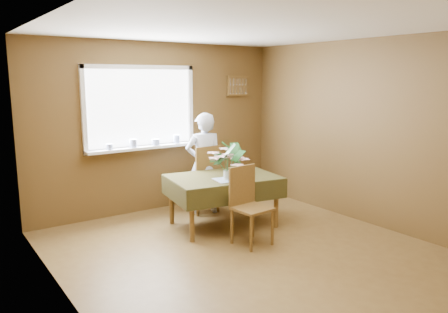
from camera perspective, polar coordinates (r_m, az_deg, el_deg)
floor at (r=5.10m, az=3.64°, el=-12.60°), size 4.50×4.50×0.00m
ceiling at (r=4.73m, az=4.00°, el=16.53°), size 4.50×4.50×0.00m
wall_back at (r=6.65m, az=-8.48°, el=3.83°), size 4.00×0.00×4.00m
wall_left at (r=3.85m, az=-20.05°, el=-1.30°), size 0.00×4.50×4.50m
wall_right at (r=6.20m, az=18.37°, el=2.97°), size 0.00×4.50×4.50m
window_assembly at (r=6.46m, az=-10.63°, el=4.58°), size 1.72×0.20×1.22m
spoon_rack at (r=7.35m, az=1.80°, el=9.22°), size 0.44×0.05×0.33m
dining_table at (r=5.85m, az=-0.11°, el=-3.36°), size 1.55×1.18×0.69m
chair_far at (r=6.45m, az=-2.63°, el=-2.61°), size 0.45×0.45×1.01m
chair_near at (r=5.28m, az=3.12°, el=-5.91°), size 0.43×0.43×0.94m
seated_woman at (r=6.40m, az=-2.63°, el=-0.90°), size 0.63×0.51×1.49m
flower_bouquet at (r=5.56m, az=0.44°, el=-0.27°), size 0.50×0.50×0.43m
side_plate at (r=6.05m, az=2.78°, el=-2.05°), size 0.32×0.32×0.01m
table_knife at (r=5.79m, az=2.32°, el=-2.60°), size 0.06×0.20×0.00m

